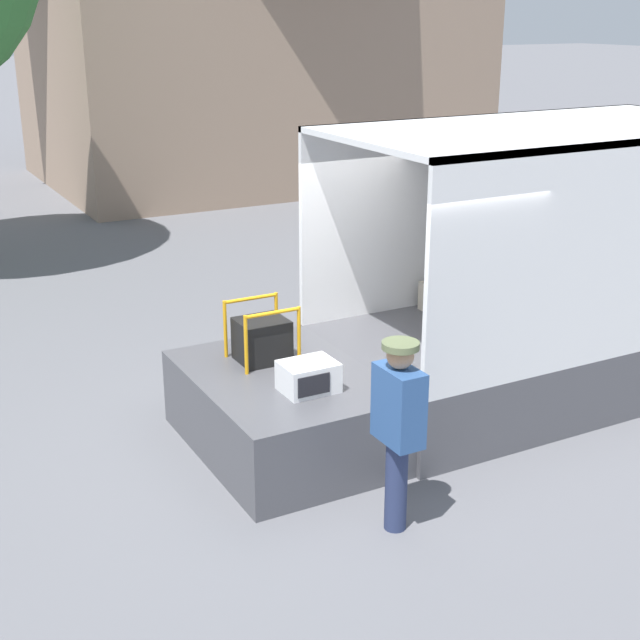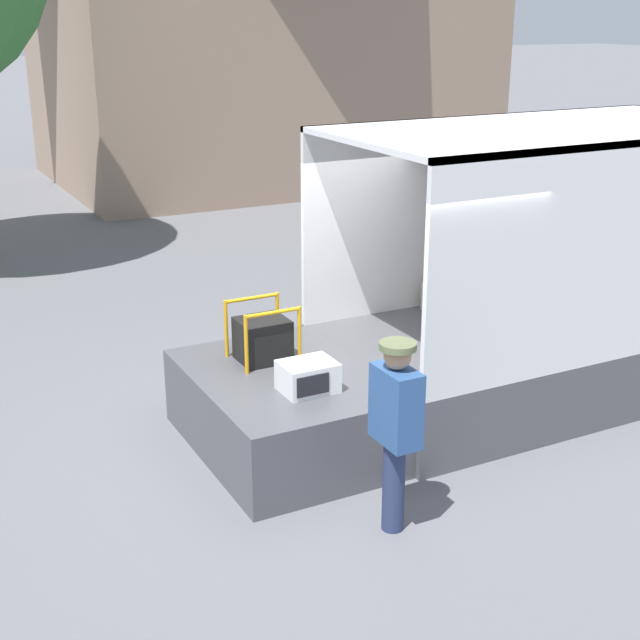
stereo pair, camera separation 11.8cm
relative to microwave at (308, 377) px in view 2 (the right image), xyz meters
The scene contains 6 objects.
ground_plane 1.25m from the microwave, 31.38° to the left, with size 160.00×160.00×0.00m, color slate.
tailgate_deck 0.69m from the microwave, 95.85° to the left, with size 1.58×2.22×0.75m, color #4C4C51.
microwave is the anchor object (origin of this frame).
portable_generator 0.87m from the microwave, 92.34° to the left, with size 0.59×0.53×0.58m.
worker_person 1.26m from the microwave, 83.97° to the right, with size 0.29×0.44×1.61m.
house_backdrop 15.70m from the microwave, 67.65° to the left, with size 10.34×7.40×7.67m.
Camera 2 is at (-4.02, -6.99, 3.98)m, focal length 50.00 mm.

